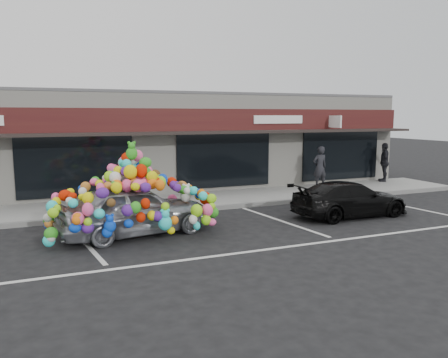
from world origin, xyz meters
name	(u,v)px	position (x,y,z in m)	size (l,w,h in m)	color
ground	(200,231)	(0.00, 0.00, 0.00)	(90.00, 90.00, 0.00)	black
shop_building	(140,141)	(0.00, 8.44, 2.16)	(24.00, 7.20, 4.31)	silver
sidewalk	(165,203)	(0.00, 4.00, 0.07)	(26.00, 3.00, 0.15)	gray
kerb	(176,211)	(0.00, 2.50, 0.07)	(26.00, 0.18, 0.16)	slate
parking_stripe_left	(84,241)	(-3.20, 0.20, 0.00)	(0.12, 4.40, 0.01)	silver
parking_stripe_mid	(281,221)	(2.80, 0.20, 0.00)	(0.12, 4.40, 0.01)	silver
parking_stripe_right	(411,207)	(8.20, 0.20, 0.00)	(0.12, 4.40, 0.01)	silver
lane_line	(302,245)	(2.00, -2.30, 0.00)	(14.00, 0.12, 0.01)	silver
toy_car	(135,204)	(-1.79, 0.32, 0.89)	(3.05, 4.75, 2.61)	gray
black_sedan	(350,199)	(5.23, -0.08, 0.58)	(4.02, 1.63, 1.17)	black
pedestrian_a	(320,167)	(7.07, 4.35, 1.07)	(0.67, 0.44, 1.85)	black
pedestrian_c	(384,162)	(11.12, 4.87, 1.09)	(0.46, 1.10, 1.87)	black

